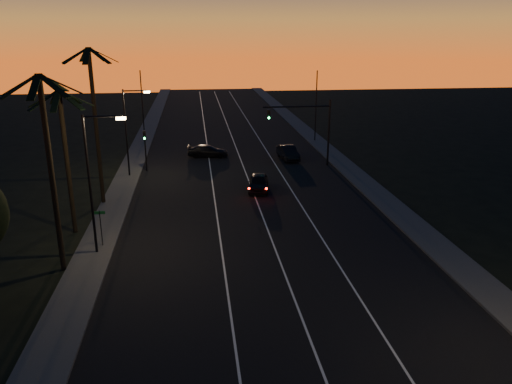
{
  "coord_description": "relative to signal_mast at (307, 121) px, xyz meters",
  "views": [
    {
      "loc": [
        -4.45,
        -10.36,
        13.67
      ],
      "look_at": [
        -0.46,
        21.83,
        3.19
      ],
      "focal_mm": 35.0,
      "sensor_mm": 36.0,
      "label": 1
    }
  ],
  "objects": [
    {
      "name": "road",
      "position": [
        -7.14,
        -9.99,
        -4.78
      ],
      "size": [
        20.0,
        170.0,
        0.01
      ],
      "primitive_type": "cube",
      "color": "black",
      "rests_on": "ground"
    },
    {
      "name": "far_pole_right",
      "position": [
        3.86,
        12.01,
        -0.28
      ],
      "size": [
        0.14,
        0.14,
        9.0
      ],
      "primitive_type": "cylinder",
      "color": "black",
      "rests_on": "ground"
    },
    {
      "name": "streetlight_left_far",
      "position": [
        -17.82,
        -1.99,
        0.28
      ],
      "size": [
        2.55,
        0.26,
        8.5
      ],
      "color": "black",
      "rests_on": "ground"
    },
    {
      "name": "streetlight_left_near",
      "position": [
        -17.84,
        -19.99,
        0.54
      ],
      "size": [
        2.55,
        0.26,
        9.0
      ],
      "color": "black",
      "rests_on": "ground"
    },
    {
      "name": "cross_car",
      "position": [
        -10.22,
        5.29,
        -4.11
      ],
      "size": [
        4.81,
        2.51,
        1.33
      ],
      "color": "black",
      "rests_on": "road"
    },
    {
      "name": "street_sign",
      "position": [
        -17.94,
        -18.99,
        -3.13
      ],
      "size": [
        0.7,
        0.06,
        2.6
      ],
      "color": "black",
      "rests_on": "ground"
    },
    {
      "name": "lead_car",
      "position": [
        -6.09,
        -7.94,
        -4.03
      ],
      "size": [
        2.42,
        5.02,
        1.47
      ],
      "color": "black",
      "rests_on": "road"
    },
    {
      "name": "lane_stripe_mid",
      "position": [
        -6.64,
        -9.99,
        -4.76
      ],
      "size": [
        0.12,
        160.0,
        0.01
      ],
      "primitive_type": "cube",
      "color": "silver",
      "rests_on": "road"
    },
    {
      "name": "lane_stripe_left",
      "position": [
        -10.14,
        -9.99,
        -4.76
      ],
      "size": [
        0.12,
        160.0,
        0.01
      ],
      "primitive_type": "cube",
      "color": "silver",
      "rests_on": "road"
    },
    {
      "name": "signal_post",
      "position": [
        -16.64,
        -0.01,
        -1.89
      ],
      "size": [
        0.28,
        0.37,
        4.2
      ],
      "color": "black",
      "rests_on": "ground"
    },
    {
      "name": "palm_far",
      "position": [
        -19.34,
        -9.99,
        2.83
      ],
      "size": [
        4.25,
        4.16,
        12.53
      ],
      "color": "black",
      "rests_on": "ground"
    },
    {
      "name": "far_pole_left",
      "position": [
        -18.14,
        15.01,
        -0.28
      ],
      "size": [
        0.14,
        0.14,
        9.0
      ],
      "primitive_type": "cylinder",
      "color": "black",
      "rests_on": "ground"
    },
    {
      "name": "signal_mast",
      "position": [
        0.0,
        0.0,
        0.0
      ],
      "size": [
        7.1,
        0.41,
        7.0
      ],
      "color": "black",
      "rests_on": "ground"
    },
    {
      "name": "sidewalk_left",
      "position": [
        -18.34,
        -9.99,
        -4.7
      ],
      "size": [
        2.4,
        170.0,
        0.16
      ],
      "primitive_type": "cube",
      "color": "#353533",
      "rests_on": "ground"
    },
    {
      "name": "sidewalk_right",
      "position": [
        4.06,
        -9.99,
        -4.7
      ],
      "size": [
        2.4,
        170.0,
        0.16
      ],
      "primitive_type": "cube",
      "color": "#353533",
      "rests_on": "ground"
    },
    {
      "name": "palm_near",
      "position": [
        -19.74,
        -21.99,
        2.29
      ],
      "size": [
        4.25,
        4.16,
        11.53
      ],
      "color": "black",
      "rests_on": "ground"
    },
    {
      "name": "right_car",
      "position": [
        -1.35,
        3.06,
        -4.02
      ],
      "size": [
        2.01,
        4.68,
        1.5
      ],
      "color": "black",
      "rests_on": "road"
    },
    {
      "name": "palm_mid",
      "position": [
        -20.34,
        -15.99,
        1.47
      ],
      "size": [
        4.25,
        4.16,
        10.03
      ],
      "color": "black",
      "rests_on": "ground"
    },
    {
      "name": "lane_stripe_right",
      "position": [
        -3.14,
        -9.99,
        -4.76
      ],
      "size": [
        0.12,
        160.0,
        0.01
      ],
      "primitive_type": "cube",
      "color": "silver",
      "rests_on": "road"
    }
  ]
}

